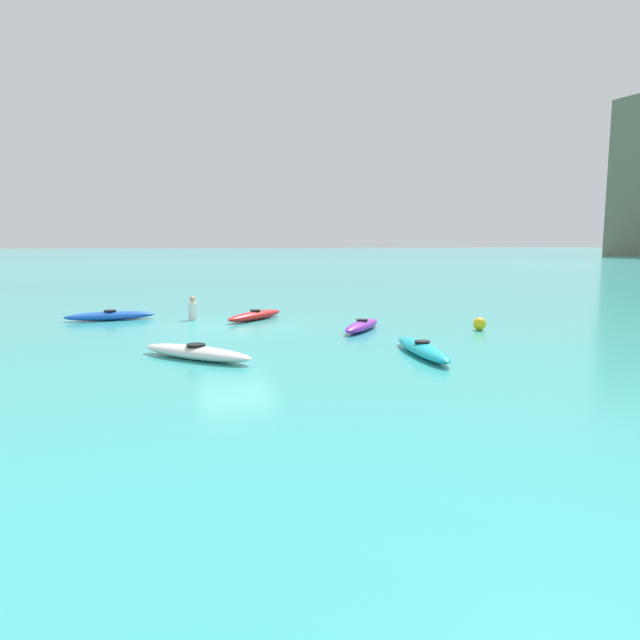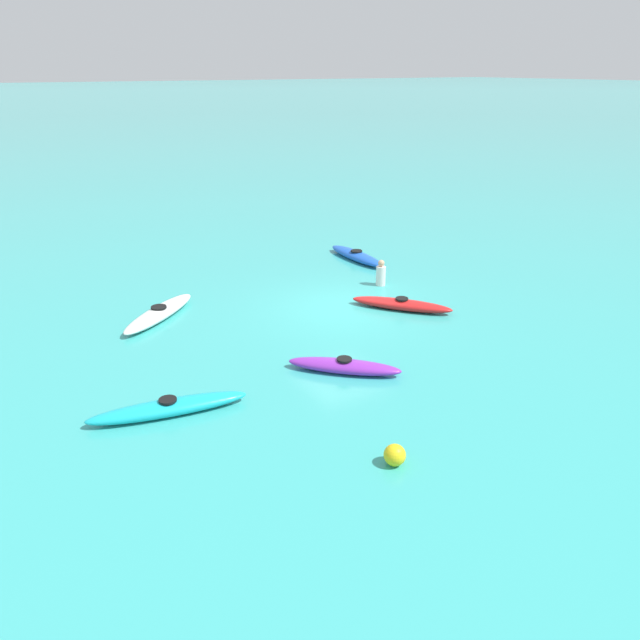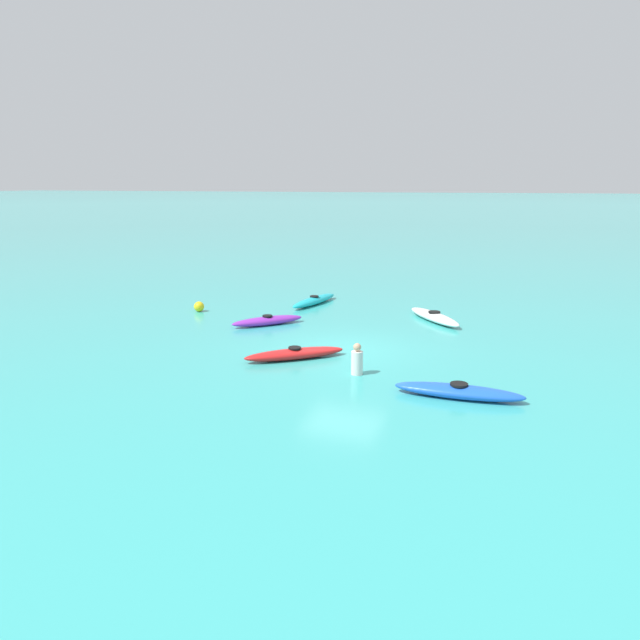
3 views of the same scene
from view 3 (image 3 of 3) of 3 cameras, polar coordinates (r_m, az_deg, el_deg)
The scene contains 8 objects.
ground_plane at distance 19.06m, azimuth 2.22°, elevation -2.80°, with size 600.00×600.00×0.00m, color #38ADA8.
kayak_blue at distance 15.23m, azimuth 12.91°, elevation -6.56°, with size 0.73×3.15×0.37m.
kayak_white at distance 23.34m, azimuth 10.68°, elevation 0.31°, with size 3.02×2.64×0.37m.
kayak_purple at distance 22.36m, azimuth -4.96°, elevation -0.07°, with size 2.39×2.31×0.37m.
kayak_red at distance 18.02m, azimuth -2.39°, elevation -3.19°, with size 2.40×2.76×0.37m.
kayak_cyan at distance 26.09m, azimuth -0.54°, elevation 1.84°, with size 3.42×1.21×0.37m.
buoy_yellow at distance 25.07m, azimuth -11.31°, elevation 1.25°, with size 0.41×0.41×0.41m, color yellow.
person_near_shore at distance 16.57m, azimuth 3.50°, elevation -3.84°, with size 0.44×0.44×0.88m.
Camera 3 is at (-17.57, -5.33, 5.13)m, focal length 34.04 mm.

